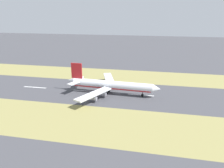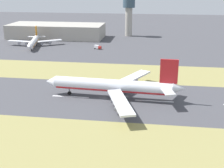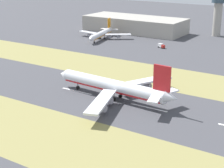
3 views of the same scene
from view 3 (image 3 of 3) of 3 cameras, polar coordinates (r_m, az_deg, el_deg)
ground_plane at (r=176.46m, az=-1.25°, el=-2.04°), size 800.00×800.00×0.00m
grass_median_west at (r=144.51m, az=-11.45°, el=-7.20°), size 40.00×600.00×0.01m
grass_median_east at (r=213.17m, az=5.58°, el=1.49°), size 40.00×600.00×0.01m
centreline_dash_mid at (r=165.04m, az=5.62°, el=-3.60°), size 1.20×18.00×0.01m
centreline_dash_far at (r=185.53m, az=-5.38°, el=-1.09°), size 1.20×18.00×0.01m
airplane_main_jet at (r=172.27m, az=0.51°, el=-0.43°), size 64.02×67.21×20.20m
terminal_building at (r=342.11m, az=3.47°, el=9.05°), size 36.00×91.12×13.21m
control_tower at (r=331.39m, az=15.88°, el=10.83°), size 12.00×12.00×35.99m
airplane_parked_apron at (r=309.13m, az=-1.56°, el=7.67°), size 48.33×45.36×14.70m
service_truck at (r=279.54m, az=7.52°, el=5.81°), size 4.49×6.38×3.10m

